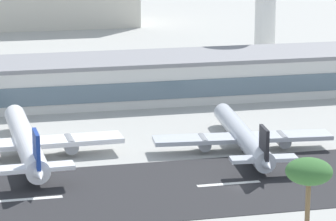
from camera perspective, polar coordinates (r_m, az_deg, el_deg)
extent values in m
plane|color=#A8A8A3|center=(159.22, 4.80, -5.03)|extent=(1400.00, 1400.00, 0.00)
cube|color=#262628|center=(161.18, 4.56, -4.78)|extent=(800.00, 32.74, 0.08)
cube|color=white|center=(154.32, -9.15, -5.75)|extent=(12.00, 1.20, 0.01)
cube|color=white|center=(160.69, 4.00, -4.81)|extent=(12.00, 1.20, 0.01)
cube|color=silver|center=(224.86, -4.62, 1.89)|extent=(210.10, 22.91, 10.13)
cube|color=slate|center=(213.76, -4.14, 1.14)|extent=(203.79, 0.30, 4.56)
cube|color=gray|center=(223.79, -4.65, 3.29)|extent=(212.20, 23.14, 1.00)
cylinder|color=silver|center=(267.08, 6.40, 6.66)|extent=(6.31, 6.31, 37.05)
cylinder|color=white|center=(178.43, -9.35, -1.93)|extent=(5.92, 44.97, 4.49)
sphere|color=white|center=(200.05, -10.02, -0.24)|extent=(4.26, 4.26, 4.26)
cone|color=white|center=(157.05, -8.49, -4.07)|extent=(4.29, 8.20, 4.04)
cube|color=white|center=(177.69, -9.31, -2.14)|extent=(39.65, 7.99, 0.99)
cylinder|color=gray|center=(178.93, -6.47, -2.19)|extent=(3.12, 6.37, 2.92)
cube|color=white|center=(158.61, -8.57, -3.72)|extent=(13.53, 4.13, 0.79)
cube|color=navy|center=(157.70, -8.61, -2.64)|extent=(0.91, 6.08, 7.18)
cylinder|color=black|center=(177.08, -9.24, -3.01)|extent=(0.81, 0.81, 1.23)
cylinder|color=silver|center=(181.90, 4.86, -1.60)|extent=(7.77, 40.60, 4.04)
sphere|color=silver|center=(201.00, 3.60, -0.09)|extent=(3.84, 3.84, 3.84)
cone|color=silver|center=(163.06, 6.42, -3.46)|extent=(4.30, 7.58, 3.64)
cube|color=silver|center=(181.25, 4.91, -1.79)|extent=(37.70, 9.50, 0.89)
cylinder|color=gray|center=(183.44, 7.47, -1.90)|extent=(3.14, 5.88, 2.63)
cylinder|color=gray|center=(179.80, 2.30, -2.11)|extent=(3.14, 5.88, 2.63)
cube|color=silver|center=(164.44, 6.28, -3.16)|extent=(12.93, 4.50, 0.71)
cube|color=black|center=(163.64, 6.31, -2.21)|extent=(1.15, 5.49, 6.46)
cylinder|color=black|center=(180.71, 4.98, -2.55)|extent=(0.73, 0.73, 1.11)
cylinder|color=brown|center=(124.96, 9.10, -7.06)|extent=(0.71, 0.71, 14.22)
ellipsoid|color=#386B33|center=(122.64, 9.22, -3.96)|extent=(6.62, 6.62, 3.64)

